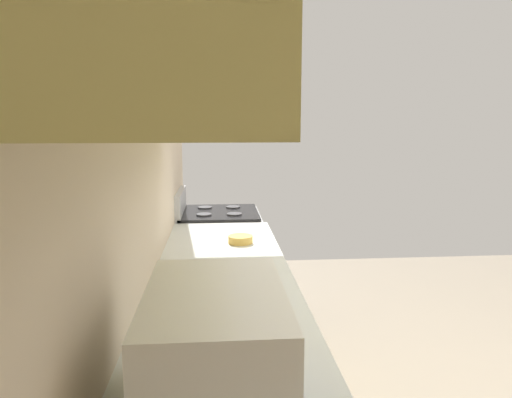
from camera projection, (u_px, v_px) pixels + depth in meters
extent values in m
cube|color=beige|center=(125.00, 180.00, 1.82)|extent=(4.31, 0.12, 2.74)
cube|color=silver|center=(223.00, 336.00, 1.55)|extent=(3.40, 0.65, 0.02)
cube|color=#332819|center=(285.00, 354.00, 2.36)|extent=(0.01, 0.01, 0.82)
cube|color=#332819|center=(273.00, 315.00, 2.83)|extent=(0.01, 0.01, 0.82)
cube|color=#CDC773|center=(174.00, 9.00, 1.37)|extent=(2.25, 0.36, 0.68)
cube|color=#B7BABF|center=(220.00, 272.00, 3.60)|extent=(0.64, 0.61, 0.91)
cube|color=black|center=(260.00, 276.00, 3.63)|extent=(0.50, 0.01, 0.50)
cube|color=black|center=(219.00, 213.00, 3.52)|extent=(0.61, 0.58, 0.02)
cube|color=#B7BABF|center=(181.00, 203.00, 3.49)|extent=(0.61, 0.04, 0.18)
cylinder|color=#38383D|center=(234.00, 214.00, 3.39)|extent=(0.11, 0.11, 0.01)
cylinder|color=#38383D|center=(233.00, 207.00, 3.67)|extent=(0.11, 0.11, 0.01)
cylinder|color=#38383D|center=(204.00, 215.00, 3.37)|extent=(0.11, 0.11, 0.01)
cylinder|color=#38383D|center=(205.00, 208.00, 3.65)|extent=(0.11, 0.11, 0.01)
cube|color=white|center=(216.00, 352.00, 1.11)|extent=(0.51, 0.33, 0.30)
cube|color=black|center=(289.00, 359.00, 1.08)|extent=(0.32, 0.01, 0.21)
cube|color=#2D2D33|center=(276.00, 315.00, 1.32)|extent=(0.09, 0.01, 0.21)
cylinder|color=gold|center=(241.00, 239.00, 2.69)|extent=(0.14, 0.14, 0.04)
cylinder|color=#F6A849|center=(240.00, 237.00, 2.68)|extent=(0.12, 0.12, 0.02)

